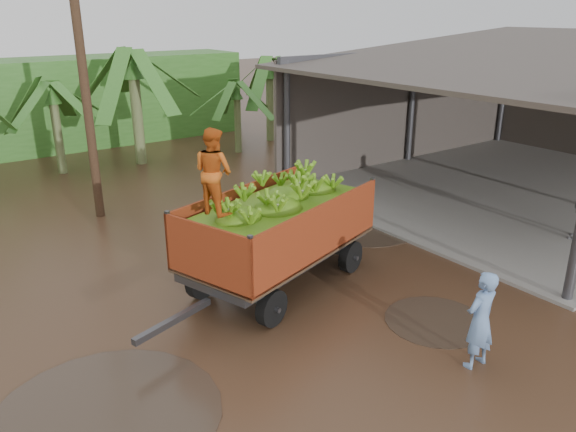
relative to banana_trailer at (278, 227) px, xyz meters
name	(u,v)px	position (x,y,z in m)	size (l,w,h in m)	color
ground	(240,305)	(-1.12, -0.28, -1.29)	(100.00, 100.00, 0.00)	black
packing_shed	(522,107)	(10.65, 1.49, 1.21)	(12.78, 10.80, 4.76)	gray
banana_trailer	(278,227)	(0.00, 0.00, 0.00)	(5.94, 3.21, 3.52)	#BE3E1B
man_blue	(480,320)	(0.93, -4.22, -0.46)	(0.61, 0.40, 1.66)	#6587B9
utility_pole	(84,78)	(-1.60, 6.36, 2.48)	(1.20, 0.24, 7.44)	#47301E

